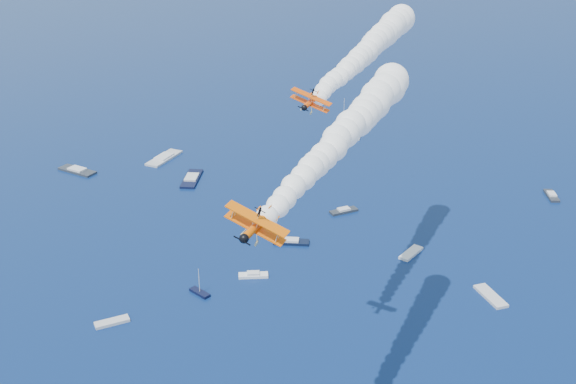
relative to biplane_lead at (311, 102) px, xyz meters
name	(u,v)px	position (x,y,z in m)	size (l,w,h in m)	color
biplane_lead	(311,102)	(0.00, 0.00, 0.00)	(6.31, 7.07, 4.26)	#FB4E05
biplane_trail	(257,225)	(-23.90, -29.63, -3.64)	(7.31, 8.20, 4.94)	#FF6505
smoke_trail_lead	(365,53)	(21.71, 17.20, 2.09)	(45.01, 36.96, 10.46)	white
smoke_trail_trail	(341,136)	(-1.85, -12.85, -1.55)	(45.59, 36.21, 10.46)	white
spectator_boats	(214,215)	(10.14, 73.34, -55.66)	(223.03, 145.94, 0.70)	white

